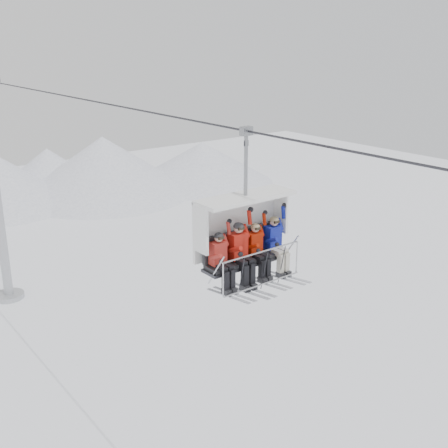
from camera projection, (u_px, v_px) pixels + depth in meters
haul_cable at (224, 127)px, 14.41m from camera, size 0.06×50.00×0.06m
chairlift_carrier at (242, 228)px, 14.65m from camera, size 2.73×1.17×3.98m
skier_far_left at (221, 259)px, 14.04m from camera, size 0.40×1.69×1.61m
skier_center_left at (240, 251)px, 14.40m from camera, size 0.47×1.69×1.82m
skier_center_right at (257, 249)px, 14.73m from camera, size 0.40×1.69×1.61m
skier_far_right at (275, 242)px, 15.12m from camera, size 0.43×1.69×1.70m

